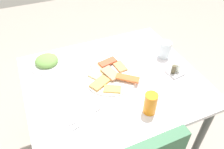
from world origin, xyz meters
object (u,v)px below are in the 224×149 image
object	(u,v)px
soda_can	(150,104)
spoon	(88,121)
salad_plate_greens	(47,61)
condiment_caddy	(175,71)
paper_napkin	(87,119)
drinking_glass	(165,50)
fork	(86,116)
pide_platter	(110,76)
dining_table	(113,89)

from	to	relation	value
soda_can	spoon	world-z (taller)	soda_can
salad_plate_greens	condiment_caddy	bearing A→B (deg)	150.49
soda_can	paper_napkin	bearing A→B (deg)	-14.25
drinking_glass	condiment_caddy	distance (m)	0.18
drinking_glass	fork	xyz separation A→B (m)	(0.64, 0.28, -0.05)
pide_platter	drinking_glass	xyz separation A→B (m)	(-0.41, -0.05, 0.04)
pide_platter	drinking_glass	distance (m)	0.42
dining_table	pide_platter	size ratio (longest dim) A/B	3.15
drinking_glass	spoon	xyz separation A→B (m)	(0.64, 0.31, -0.05)
dining_table	drinking_glass	world-z (taller)	drinking_glass
pide_platter	condiment_caddy	size ratio (longest dim) A/B	3.20
salad_plate_greens	fork	world-z (taller)	salad_plate_greens
dining_table	salad_plate_greens	distance (m)	0.46
drinking_glass	fork	distance (m)	0.70
salad_plate_greens	spoon	xyz separation A→B (m)	(-0.10, 0.54, -0.02)
pide_platter	paper_napkin	bearing A→B (deg)	47.19
salad_plate_greens	soda_can	bearing A→B (deg)	124.53
salad_plate_greens	paper_napkin	distance (m)	0.53
pide_platter	fork	world-z (taller)	pide_platter
dining_table	drinking_glass	size ratio (longest dim) A/B	9.33
drinking_glass	pide_platter	bearing A→B (deg)	7.01
drinking_glass	salad_plate_greens	bearing A→B (deg)	-16.84
dining_table	drinking_glass	xyz separation A→B (m)	(-0.40, -0.08, 0.14)
pide_platter	paper_napkin	xyz separation A→B (m)	(0.23, 0.24, -0.01)
pide_platter	spoon	distance (m)	0.35
pide_platter	fork	distance (m)	0.32
dining_table	drinking_glass	distance (m)	0.43
pide_platter	soda_can	distance (m)	0.34
pide_platter	drinking_glass	size ratio (longest dim) A/B	2.96
dining_table	paper_napkin	world-z (taller)	paper_napkin
pide_platter	soda_can	bearing A→B (deg)	105.09
salad_plate_greens	drinking_glass	world-z (taller)	drinking_glass
paper_napkin	soda_can	bearing A→B (deg)	165.75
condiment_caddy	fork	bearing A→B (deg)	9.38
drinking_glass	spoon	bearing A→B (deg)	26.04
pide_platter	fork	bearing A→B (deg)	44.99
salad_plate_greens	soda_can	xyz separation A→B (m)	(-0.41, 0.60, 0.04)
paper_napkin	spoon	xyz separation A→B (m)	(0.00, 0.02, 0.00)
salad_plate_greens	soda_can	world-z (taller)	soda_can
paper_napkin	dining_table	bearing A→B (deg)	-137.25
fork	spoon	xyz separation A→B (m)	(0.00, 0.04, 0.00)
soda_can	spoon	distance (m)	0.32
fork	pide_platter	bearing A→B (deg)	-148.11
salad_plate_greens	condiment_caddy	world-z (taller)	condiment_caddy
dining_table	pide_platter	xyz separation A→B (m)	(0.01, -0.02, 0.09)
pide_platter	drinking_glass	bearing A→B (deg)	-172.99
soda_can	spoon	bearing A→B (deg)	-11.11
pide_platter	salad_plate_greens	distance (m)	0.42
drinking_glass	fork	size ratio (longest dim) A/B	0.58
fork	condiment_caddy	distance (m)	0.62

